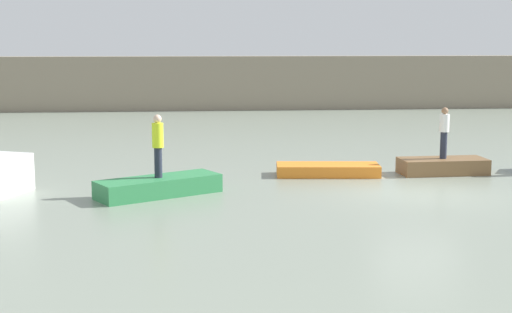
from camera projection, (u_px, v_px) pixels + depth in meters
The scene contains 7 objects.
ground_plane at pixel (419, 192), 21.56m from camera, with size 120.00×120.00×0.00m, color gray.
embankment_wall at pixel (294, 83), 46.73m from camera, with size 80.00×1.20×3.31m, color gray.
rowboat_green at pixel (159, 186), 21.10m from camera, with size 3.53×1.16×0.52m, color #2D7F47.
rowboat_orange at pixel (328, 170), 24.21m from camera, with size 3.30×1.17×0.37m, color orange.
rowboat_brown at pixel (443, 166), 24.51m from camera, with size 2.82×1.18×0.51m, color brown.
person_hiviz_shirt at pixel (158, 143), 20.91m from camera, with size 0.32×0.32×1.78m.
person_white_shirt at pixel (444, 130), 24.32m from camera, with size 0.32×0.32×1.68m.
Camera 1 is at (-6.58, -20.62, 4.40)m, focal length 52.46 mm.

